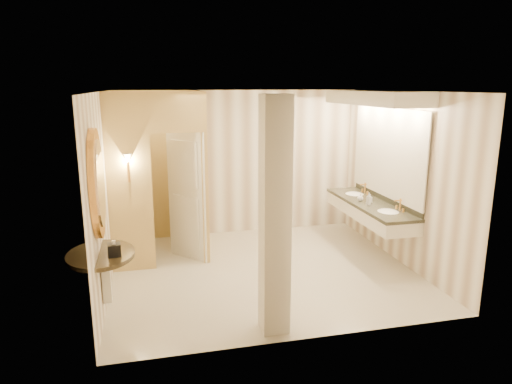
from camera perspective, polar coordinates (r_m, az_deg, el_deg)
floor at (r=7.14m, az=0.89°, el=-9.77°), size 4.50×4.50×0.00m
ceiling at (r=6.57m, az=0.97°, el=12.46°), size 4.50×4.50×0.00m
wall_back at (r=8.64m, az=-2.32°, el=3.64°), size 4.50×0.02×2.70m
wall_front at (r=4.87m, az=6.69°, el=-4.03°), size 4.50×0.02×2.70m
wall_left at (r=6.56m, az=-18.50°, el=-0.13°), size 0.02×4.00×2.70m
wall_right at (r=7.58m, az=17.65°, el=1.67°), size 0.02×4.00×2.70m
toilet_closet at (r=7.48m, az=-9.37°, el=2.24°), size 1.50×1.55×2.70m
wall_sconce at (r=6.89m, az=-15.74°, el=3.92°), size 0.14×0.14×0.42m
vanity at (r=7.75m, az=14.57°, el=4.19°), size 0.75×2.42×2.09m
console_shelf at (r=5.53m, az=-19.03°, el=-2.66°), size 0.97×0.97×1.93m
pillar at (r=5.06m, az=2.37°, el=-3.30°), size 0.31×0.31×2.70m
tissue_box at (r=5.51m, az=-17.30°, el=-6.92°), size 0.16×0.16×0.14m
toilet at (r=8.10m, az=-14.85°, el=-4.65°), size 0.47×0.75×0.73m
soap_bottle_a at (r=7.84m, az=14.05°, el=-0.77°), size 0.06×0.06×0.14m
soap_bottle_b at (r=7.90m, az=12.92°, el=-0.65°), size 0.11×0.11×0.13m
soap_bottle_c at (r=7.66m, az=13.91°, el=-0.83°), size 0.09×0.09×0.21m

